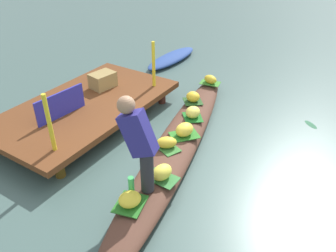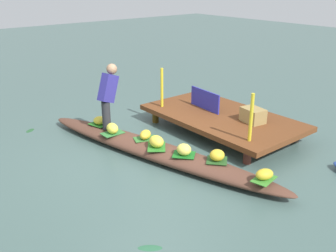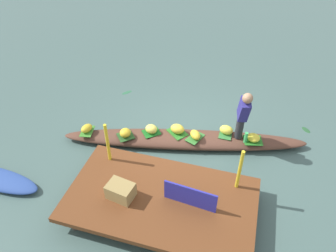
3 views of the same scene
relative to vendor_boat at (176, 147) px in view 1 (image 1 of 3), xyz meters
The scene contains 25 objects.
canal_water 0.12m from the vendor_boat, ahead, with size 40.00×40.00×0.00m, color #425C57.
dock_platform 1.81m from the vendor_boat, 91.08° to the left, with size 3.20×1.80×0.36m.
vendor_boat is the anchor object (origin of this frame).
moored_boat 3.77m from the vendor_boat, 33.02° to the left, with size 1.80×0.50×0.17m, color #2D4A94.
leaf_mat_0 1.44m from the vendor_boat, behind, with size 0.38×0.32×0.01m, color #256C21.
banana_bunch_0 1.45m from the vendor_boat, behind, with size 0.27×0.25×0.15m, color yellow.
leaf_mat_1 0.90m from the vendor_boat, 160.36° to the right, with size 0.40×0.26×0.01m, color #337737.
banana_bunch_1 0.92m from the vendor_boat, 160.36° to the right, with size 0.29×0.20×0.19m, color yellow.
leaf_mat_2 0.27m from the vendor_boat, behind, with size 0.41×0.25×0.01m, color #34732E.
banana_bunch_2 0.32m from the vendor_boat, behind, with size 0.29×0.19×0.16m, color gold.
leaf_mat_3 0.21m from the vendor_boat, 13.63° to the right, with size 0.42×0.30×0.01m, color #2B7624.
banana_bunch_3 0.28m from the vendor_boat, 13.63° to the right, with size 0.30×0.23×0.20m, color yellow.
leaf_mat_4 0.72m from the vendor_boat, ahead, with size 0.36×0.29×0.01m, color #1A651F.
banana_bunch_4 0.74m from the vendor_boat, ahead, with size 0.26×0.23×0.19m, color #F0DC56.
leaf_mat_5 1.26m from the vendor_boat, 17.78° to the left, with size 0.32×0.31×0.01m, color #254F20.
banana_bunch_5 1.27m from the vendor_boat, 17.78° to the left, with size 0.23×0.24×0.18m, color gold.
leaf_mat_6 2.10m from the vendor_boat, 12.83° to the left, with size 0.38×0.25×0.01m, color #3B832B.
banana_bunch_6 2.11m from the vendor_boat, 12.83° to the left, with size 0.27×0.19×0.16m, color gold.
vendor_person 1.40m from the vendor_boat, behind, with size 0.28×0.47×1.23m.
water_bottle 1.30m from the vendor_boat, behind, with size 0.07×0.07×0.25m, color #40BE5D.
market_banner 1.93m from the vendor_boat, 106.54° to the left, with size 0.89×0.03×0.41m, color #292B9C.
railing_post_west 1.84m from the vendor_boat, 135.84° to the left, with size 0.06×0.06×0.84m, color yellow.
railing_post_east 1.80m from the vendor_boat, 45.78° to the left, with size 0.06×0.06×0.84m, color yellow.
produce_crate 2.09m from the vendor_boat, 72.53° to the left, with size 0.44×0.32×0.28m, color olive.
drifting_plant_1 2.49m from the vendor_boat, 38.10° to the right, with size 0.29×0.11×0.01m, color #2C6341.
Camera 1 is at (-3.62, -2.16, 3.13)m, focal length 36.78 mm.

